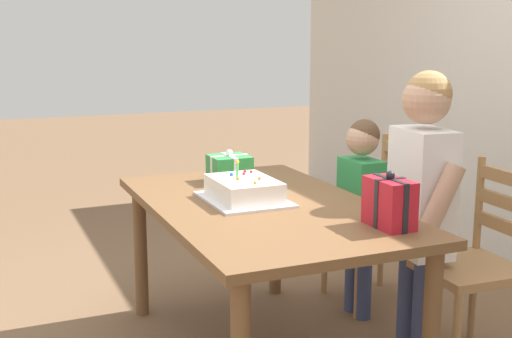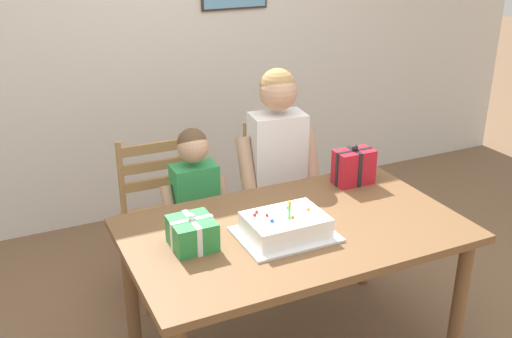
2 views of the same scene
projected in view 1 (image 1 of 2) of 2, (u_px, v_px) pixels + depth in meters
name	position (u px, v px, depth m)	size (l,w,h in m)	color
dining_table	(263.00, 223.00, 3.04)	(1.60, 0.95, 0.74)	brown
birthday_cake	(244.00, 190.00, 3.06)	(0.44, 0.34, 0.19)	silver
gift_box_red_large	(229.00, 168.00, 3.47)	(0.19, 0.20, 0.17)	#2D8E42
gift_box_beside_cake	(389.00, 203.00, 2.64)	(0.22, 0.13, 0.23)	red
chair_left	(378.00, 220.00, 3.77)	(0.43, 0.43, 0.92)	#A87A4C
chair_right	(476.00, 264.00, 3.05)	(0.44, 0.44, 0.92)	#A87A4C
child_older	(422.00, 187.00, 3.04)	(0.50, 0.30, 1.33)	#38426B
child_younger	(360.00, 198.00, 3.53)	(0.38, 0.22, 1.06)	#38426B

